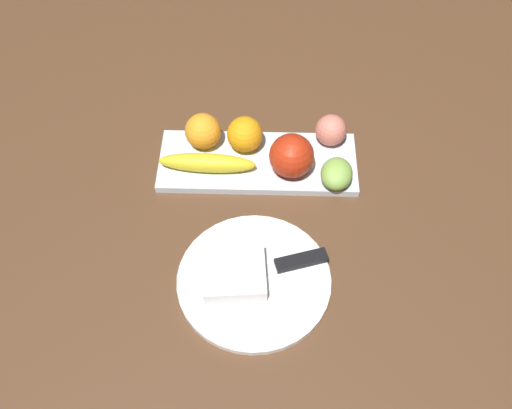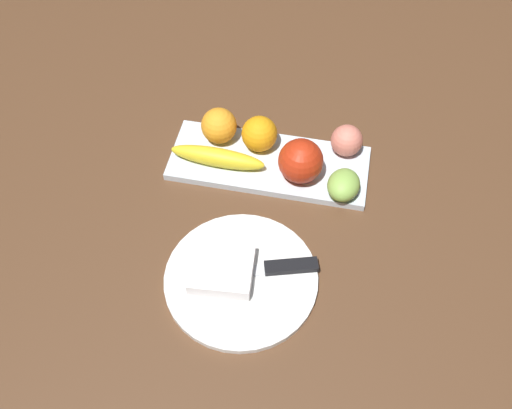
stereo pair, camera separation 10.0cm
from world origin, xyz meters
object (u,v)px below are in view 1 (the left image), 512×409
at_px(banana, 207,163).
at_px(peach, 331,130).
at_px(dinner_plate, 254,280).
at_px(knife, 292,263).
at_px(apple, 292,156).
at_px(grape_bunch, 337,174).
at_px(orange_near_banana, 203,131).
at_px(fruit_tray, 258,162).
at_px(folded_napkin, 234,274).
at_px(orange_near_apple, 245,134).

height_order(banana, peach, peach).
xyz_separation_m(banana, dinner_plate, (-0.09, 0.23, -0.03)).
distance_m(banana, knife, 0.26).
relative_size(apple, knife, 0.47).
bearing_deg(dinner_plate, grape_bunch, -125.16).
relative_size(banana, grape_bunch, 2.58).
relative_size(orange_near_banana, dinner_plate, 0.27).
distance_m(fruit_tray, orange_near_banana, 0.12).
distance_m(grape_bunch, folded_napkin, 0.27).
bearing_deg(dinner_plate, orange_near_apple, -84.98).
relative_size(orange_near_apple, peach, 1.14).
distance_m(apple, grape_bunch, 0.09).
bearing_deg(orange_near_apple, orange_near_banana, -4.06).
xyz_separation_m(banana, orange_near_apple, (-0.07, -0.06, 0.02)).
bearing_deg(grape_bunch, banana, -5.65).
distance_m(banana, orange_near_apple, 0.09).
distance_m(banana, dinner_plate, 0.25).
xyz_separation_m(fruit_tray, apple, (-0.06, 0.02, 0.05)).
height_order(orange_near_banana, knife, orange_near_banana).
bearing_deg(folded_napkin, knife, -163.15).
relative_size(grape_bunch, dinner_plate, 0.28).
xyz_separation_m(grape_bunch, dinner_plate, (0.15, 0.21, -0.03)).
bearing_deg(fruit_tray, dinner_plate, 90.00).
height_order(orange_near_apple, dinner_plate, orange_near_apple).
height_order(apple, orange_near_banana, apple).
bearing_deg(grape_bunch, folded_napkin, 49.32).
xyz_separation_m(fruit_tray, grape_bunch, (-0.15, 0.05, 0.03)).
bearing_deg(apple, banana, 0.49).
relative_size(fruit_tray, peach, 6.22).
xyz_separation_m(orange_near_banana, peach, (-0.25, -0.01, -0.00)).
distance_m(fruit_tray, banana, 0.10).
bearing_deg(banana, fruit_tray, -162.62).
xyz_separation_m(orange_near_apple, grape_bunch, (-0.17, 0.08, -0.01)).
relative_size(grape_bunch, knife, 0.40).
bearing_deg(knife, orange_near_banana, -74.14).
bearing_deg(knife, folded_napkin, 0.19).
xyz_separation_m(apple, knife, (-0.00, 0.20, -0.04)).
xyz_separation_m(orange_near_banana, knife, (-0.17, 0.27, -0.03)).
height_order(dinner_plate, knife, knife).
relative_size(banana, peach, 3.00).
xyz_separation_m(apple, grape_bunch, (-0.08, 0.03, -0.02)).
xyz_separation_m(apple, dinner_plate, (0.06, 0.23, -0.05)).
distance_m(orange_near_banana, folded_napkin, 0.31).
bearing_deg(dinner_plate, knife, -155.54).
bearing_deg(orange_near_banana, dinner_plate, 109.73).
height_order(fruit_tray, banana, banana).
relative_size(peach, folded_napkin, 0.60).
relative_size(apple, banana, 0.46).
distance_m(fruit_tray, apple, 0.08).
bearing_deg(apple, orange_near_apple, -33.40).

